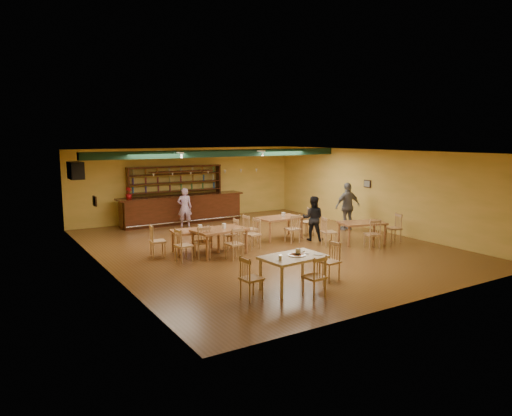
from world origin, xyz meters
TOP-DOWN VIEW (x-y plane):
  - floor at (0.00, 0.00)m, footprint 12.00×12.00m
  - ceiling_beam at (0.00, 2.80)m, footprint 10.00×0.30m
  - track_rail_left at (-1.80, 3.40)m, footprint 0.05×2.50m
  - track_rail_right at (1.40, 3.40)m, footprint 0.05×2.50m
  - ac_unit at (-4.80, 4.20)m, footprint 0.34×0.70m
  - picture_left at (-4.97, 1.00)m, footprint 0.04×0.34m
  - picture_right at (4.97, 0.50)m, footprint 0.04×0.34m
  - bar_counter at (-0.64, 5.15)m, footprint 5.19×0.85m
  - back_bar_hutch at (-0.64, 5.78)m, footprint 4.01×0.40m
  - poinsettia at (-2.78, 5.15)m, footprint 0.32×0.32m
  - dining_table_a at (-2.22, 0.38)m, footprint 1.49×1.01m
  - dining_table_b at (1.07, 0.67)m, footprint 1.53×0.95m
  - dining_table_c at (-1.71, -0.24)m, footprint 1.66×1.11m
  - dining_table_d at (2.90, -1.40)m, footprint 1.62×1.23m
  - near_table at (-1.73, -3.94)m, footprint 1.52×1.04m
  - pizza_tray at (-1.63, -3.94)m, footprint 0.47×0.47m
  - parmesan_shaker at (-2.20, -4.09)m, footprint 0.08×0.08m
  - napkin_stack at (-1.37, -3.73)m, footprint 0.24×0.22m
  - pizza_server at (-1.47, -3.89)m, footprint 0.29×0.29m
  - side_plate at (-1.16, -4.15)m, footprint 0.24×0.24m
  - patron_bar at (-0.87, 4.33)m, footprint 0.64×0.53m
  - patron_right_a at (1.87, -0.13)m, footprint 0.92×0.91m
  - patron_right_b at (4.10, 0.60)m, footprint 1.09×0.57m

SIDE VIEW (x-z plane):
  - floor at x=0.00m, z-range 0.00..0.00m
  - dining_table_a at x=-2.22m, z-range 0.00..0.69m
  - dining_table_d at x=2.90m, z-range 0.00..0.72m
  - dining_table_b at x=1.07m, z-range 0.00..0.75m
  - near_table at x=-1.73m, z-range 0.00..0.78m
  - dining_table_c at x=-1.71m, z-range 0.00..0.78m
  - bar_counter at x=-0.64m, z-range 0.00..1.13m
  - patron_right_a at x=1.87m, z-range 0.00..1.50m
  - patron_bar at x=-0.87m, z-range 0.00..1.52m
  - side_plate at x=-1.16m, z-range 0.78..0.79m
  - pizza_tray at x=-1.63m, z-range 0.78..0.79m
  - napkin_stack at x=-1.37m, z-range 0.78..0.81m
  - pizza_server at x=-1.47m, z-range 0.79..0.79m
  - parmesan_shaker at x=-2.20m, z-range 0.78..0.89m
  - patron_right_b at x=4.10m, z-range 0.00..1.78m
  - back_bar_hutch at x=-0.64m, z-range 0.00..2.28m
  - poinsettia at x=-2.78m, z-range 1.13..1.57m
  - picture_left at x=-4.97m, z-range 1.56..1.84m
  - picture_right at x=4.97m, z-range 1.56..1.84m
  - ac_unit at x=-4.80m, z-range 2.11..2.59m
  - ceiling_beam at x=0.00m, z-range 2.75..3.00m
  - track_rail_left at x=-1.80m, z-range 2.92..2.96m
  - track_rail_right at x=1.40m, z-range 2.92..2.96m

